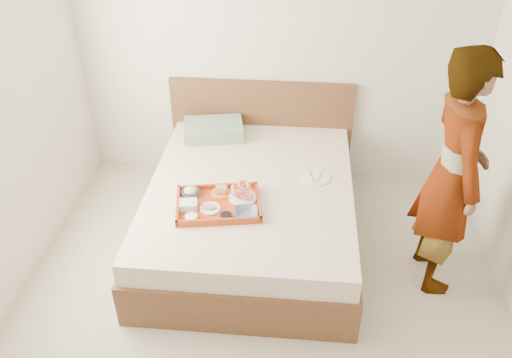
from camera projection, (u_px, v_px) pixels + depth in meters
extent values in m
cube|color=beige|center=(255.00, 336.00, 3.48)|extent=(3.50, 4.00, 0.01)
cube|color=silver|center=(278.00, 42.00, 4.38)|extent=(3.50, 0.01, 2.60)
cube|color=brown|center=(251.00, 211.00, 4.16)|extent=(1.65, 2.00, 0.53)
cube|color=brown|center=(261.00, 129.00, 4.84)|extent=(1.65, 0.06, 0.95)
cube|color=gray|center=(214.00, 130.00, 4.59)|extent=(0.57, 0.44, 0.12)
cube|color=#B9421E|center=(218.00, 204.00, 3.76)|extent=(0.67, 0.53, 0.05)
cylinder|color=white|center=(243.00, 198.00, 3.83)|extent=(0.24, 0.24, 0.01)
imported|color=navy|center=(246.00, 213.00, 3.66)|extent=(0.20, 0.20, 0.04)
cylinder|color=black|center=(226.00, 216.00, 3.63)|extent=(0.10, 0.10, 0.03)
cylinder|color=white|center=(210.00, 208.00, 3.72)|extent=(0.17, 0.17, 0.01)
cylinder|color=orange|center=(221.00, 193.00, 3.88)|extent=(0.17, 0.17, 0.01)
imported|color=navy|center=(191.00, 193.00, 3.85)|extent=(0.15, 0.15, 0.04)
cube|color=silver|center=(189.00, 205.00, 3.72)|extent=(0.14, 0.12, 0.05)
cylinder|color=white|center=(191.00, 217.00, 3.62)|extent=(0.10, 0.10, 0.03)
cylinder|color=white|center=(315.00, 178.00, 4.07)|extent=(0.24, 0.24, 0.01)
imported|color=silver|center=(452.00, 175.00, 3.47)|extent=(0.48, 0.68, 1.79)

